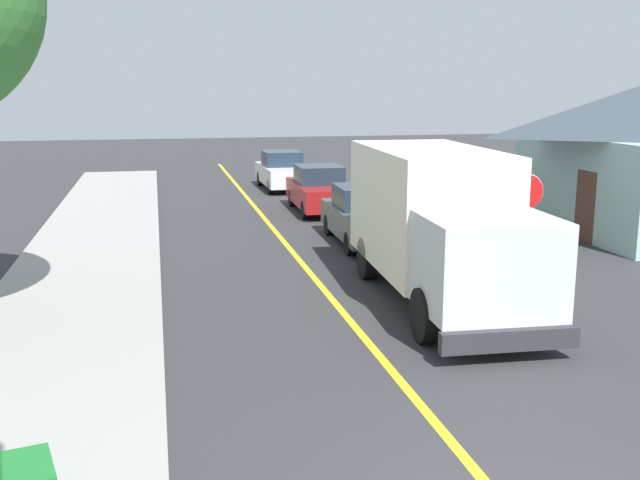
{
  "coord_description": "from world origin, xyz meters",
  "views": [
    {
      "loc": [
        -3.58,
        -5.68,
        4.54
      ],
      "look_at": [
        -0.35,
        8.99,
        1.4
      ],
      "focal_mm": 41.71,
      "sensor_mm": 36.0,
      "label": 1
    }
  ],
  "objects_px": {
    "parked_car_near": "(365,216)",
    "parked_car_mid": "(320,190)",
    "parked_van_across": "(481,222)",
    "box_truck": "(438,219)",
    "stop_sign": "(526,210)",
    "parked_car_far": "(282,171)"
  },
  "relations": [
    {
      "from": "parked_car_far",
      "to": "parked_van_across",
      "type": "bearing_deg",
      "value": -76.14
    },
    {
      "from": "box_truck",
      "to": "parked_car_far",
      "type": "relative_size",
      "value": 1.65
    },
    {
      "from": "parked_van_across",
      "to": "stop_sign",
      "type": "xyz_separation_m",
      "value": [
        -0.91,
        -4.2,
        1.06
      ]
    },
    {
      "from": "box_truck",
      "to": "parked_car_mid",
      "type": "height_order",
      "value": "box_truck"
    },
    {
      "from": "box_truck",
      "to": "stop_sign",
      "type": "height_order",
      "value": "box_truck"
    },
    {
      "from": "parked_car_near",
      "to": "parked_car_mid",
      "type": "xyz_separation_m",
      "value": [
        -0.11,
        5.7,
        0.0
      ]
    },
    {
      "from": "parked_car_near",
      "to": "parked_van_across",
      "type": "relative_size",
      "value": 1.0
    },
    {
      "from": "parked_car_near",
      "to": "parked_car_mid",
      "type": "distance_m",
      "value": 5.7
    },
    {
      "from": "box_truck",
      "to": "parked_car_far",
      "type": "distance_m",
      "value": 17.93
    },
    {
      "from": "box_truck",
      "to": "parked_car_near",
      "type": "xyz_separation_m",
      "value": [
        0.11,
        5.97,
        -0.97
      ]
    },
    {
      "from": "stop_sign",
      "to": "parked_van_across",
      "type": "bearing_deg",
      "value": 77.8
    },
    {
      "from": "parked_car_far",
      "to": "parked_van_across",
      "type": "relative_size",
      "value": 1.0
    },
    {
      "from": "parked_car_far",
      "to": "stop_sign",
      "type": "relative_size",
      "value": 1.67
    },
    {
      "from": "parked_van_across",
      "to": "parked_car_mid",
      "type": "bearing_deg",
      "value": 112.49
    },
    {
      "from": "parked_car_far",
      "to": "stop_sign",
      "type": "bearing_deg",
      "value": -82.2
    },
    {
      "from": "box_truck",
      "to": "stop_sign",
      "type": "bearing_deg",
      "value": 4.79
    },
    {
      "from": "parked_car_near",
      "to": "parked_van_across",
      "type": "height_order",
      "value": "same"
    },
    {
      "from": "box_truck",
      "to": "parked_car_mid",
      "type": "xyz_separation_m",
      "value": [
        0.01,
        11.67,
        -0.97
      ]
    },
    {
      "from": "parked_car_far",
      "to": "stop_sign",
      "type": "distance_m",
      "value": 17.93
    },
    {
      "from": "parked_car_near",
      "to": "parked_car_mid",
      "type": "bearing_deg",
      "value": 91.09
    },
    {
      "from": "parked_car_mid",
      "to": "stop_sign",
      "type": "height_order",
      "value": "stop_sign"
    },
    {
      "from": "parked_car_mid",
      "to": "stop_sign",
      "type": "xyz_separation_m",
      "value": [
        2.11,
        -11.5,
        1.06
      ]
    }
  ]
}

